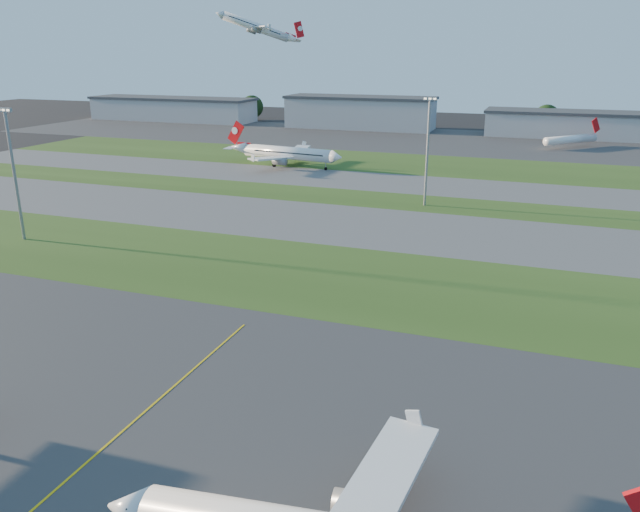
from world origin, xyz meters
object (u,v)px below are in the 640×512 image
at_px(airliner_taxiing, 287,153).
at_px(mini_jet_near, 571,139).
at_px(light_mast_west, 13,166).
at_px(light_mast_centre, 428,145).

xyz_separation_m(airliner_taxiing, mini_jet_near, (87.50, 75.47, -1.04)).
distance_m(airliner_taxiing, mini_jet_near, 115.56).
relative_size(mini_jet_near, light_mast_west, 0.86).
bearing_deg(light_mast_centre, light_mast_west, -141.34).
height_order(airliner_taxiing, light_mast_west, light_mast_west).
relative_size(light_mast_west, light_mast_centre, 1.00).
xyz_separation_m(mini_jet_near, light_mast_centre, (-35.08, -113.52, 11.53)).
bearing_deg(airliner_taxiing, mini_jet_near, -131.76).
relative_size(mini_jet_near, light_mast_centre, 0.86).
height_order(airliner_taxiing, mini_jet_near, airliner_taxiing).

